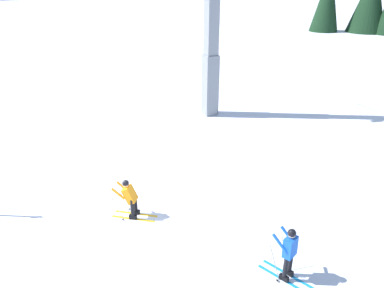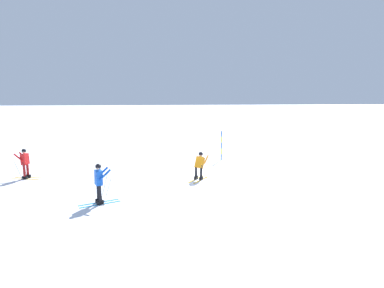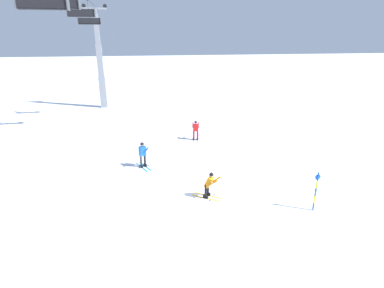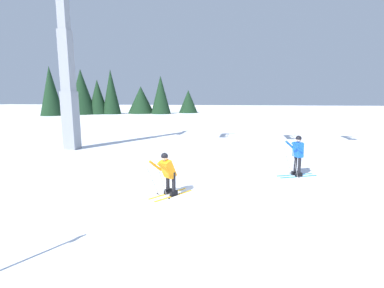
% 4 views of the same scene
% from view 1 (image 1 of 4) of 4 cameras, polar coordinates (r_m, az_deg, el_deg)
% --- Properties ---
extents(ground_plane, '(260.00, 260.00, 0.00)m').
position_cam_1_polar(ground_plane, '(13.00, -9.44, -14.03)').
color(ground_plane, white).
extents(skier_carving_main, '(1.36, 1.57, 1.63)m').
position_cam_1_polar(skier_carving_main, '(13.44, -9.72, -8.03)').
color(skier_carving_main, yellow).
rests_on(skier_carving_main, ground_plane).
extents(lift_tower_near, '(0.80, 3.00, 11.72)m').
position_cam_1_polar(lift_tower_near, '(22.10, 3.04, 16.63)').
color(lift_tower_near, gray).
rests_on(lift_tower_near, ground_plane).
extents(skier_distant_uphill, '(1.72, 1.03, 1.77)m').
position_cam_1_polar(skier_distant_uphill, '(11.12, 14.96, -15.71)').
color(skier_distant_uphill, '#198CCC').
rests_on(skier_distant_uphill, ground_plane).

